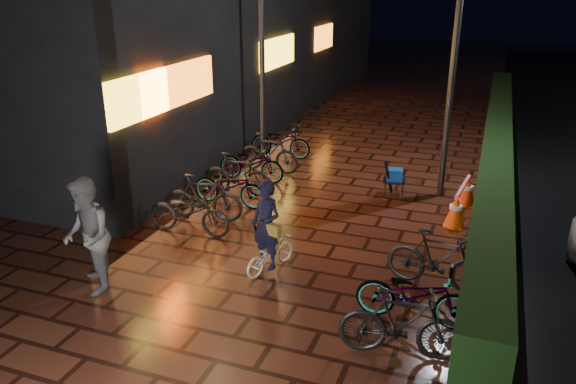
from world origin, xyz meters
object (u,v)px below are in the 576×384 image
at_px(bystander_person, 87,236).
at_px(cart_assembly, 394,176).
at_px(traffic_barrier, 462,200).
at_px(cyclist, 268,238).

relative_size(bystander_person, cart_assembly, 2.06).
bearing_deg(traffic_barrier, cyclist, -128.51).
bearing_deg(bystander_person, cyclist, 80.85).
bearing_deg(bystander_person, traffic_barrier, 92.60).
xyz_separation_m(traffic_barrier, cart_assembly, (-1.57, 0.64, 0.14)).
xyz_separation_m(bystander_person, cart_assembly, (3.84, 5.93, -0.48)).
xyz_separation_m(cyclist, traffic_barrier, (2.96, 3.72, -0.28)).
xyz_separation_m(bystander_person, cyclist, (2.45, 1.57, -0.34)).
bearing_deg(cart_assembly, bystander_person, -122.95).
distance_m(cyclist, cart_assembly, 4.57).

